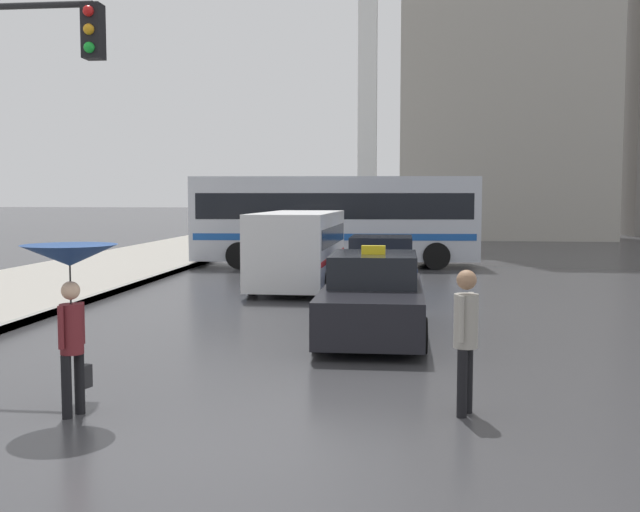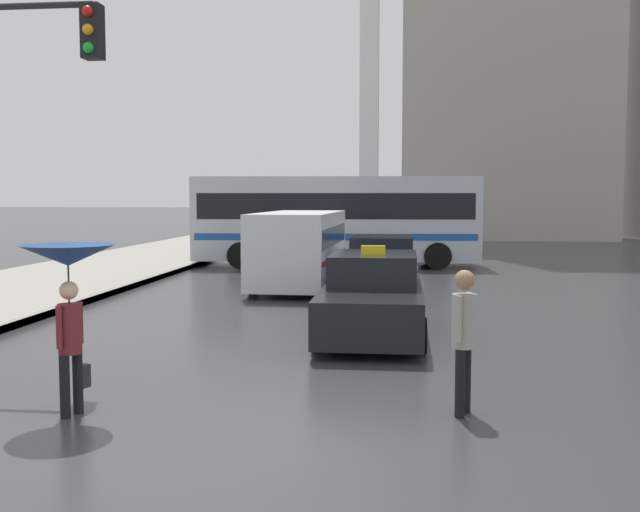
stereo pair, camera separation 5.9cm
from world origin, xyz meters
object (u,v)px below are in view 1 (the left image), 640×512
(city_bus, at_px, (335,217))
(pedestrian_man, at_px, (466,330))
(sedan_red, at_px, (381,269))
(taxi, at_px, (373,298))
(pedestrian_with_umbrella, at_px, (70,274))
(monument_cross, at_px, (368,38))
(ambulance_van, at_px, (299,246))

(city_bus, height_order, pedestrian_man, city_bus)
(sedan_red, distance_m, city_bus, 8.25)
(taxi, relative_size, pedestrian_with_umbrella, 2.32)
(pedestrian_with_umbrella, relative_size, monument_cross, 0.11)
(monument_cross, bearing_deg, pedestrian_with_umbrella, -94.14)
(monument_cross, bearing_deg, pedestrian_man, -84.85)
(taxi, bearing_deg, ambulance_van, -71.17)
(taxi, bearing_deg, pedestrian_man, 104.57)
(sedan_red, bearing_deg, taxi, 90.22)
(city_bus, xyz_separation_m, monument_cross, (0.72, 9.61, 8.38))
(taxi, xyz_separation_m, ambulance_van, (-2.39, 7.01, 0.49))
(ambulance_van, distance_m, pedestrian_man, 12.52)
(ambulance_van, height_order, pedestrian_man, ambulance_van)
(monument_cross, bearing_deg, sedan_red, -86.01)
(city_bus, distance_m, monument_cross, 12.77)
(sedan_red, bearing_deg, ambulance_van, -30.67)
(sedan_red, bearing_deg, pedestrian_with_umbrella, 73.46)
(monument_cross, bearing_deg, city_bus, -94.31)
(sedan_red, relative_size, pedestrian_man, 2.56)
(taxi, xyz_separation_m, sedan_red, (-0.02, 5.60, -0.00))
(city_bus, bearing_deg, pedestrian_with_umbrella, -8.04)
(ambulance_van, bearing_deg, monument_cross, -92.72)
(pedestrian_man, height_order, monument_cross, monument_cross)
(pedestrian_with_umbrella, bearing_deg, monument_cross, 12.61)
(sedan_red, height_order, pedestrian_man, pedestrian_man)
(pedestrian_man, bearing_deg, city_bus, -147.68)
(pedestrian_with_umbrella, bearing_deg, taxi, -14.32)
(monument_cross, bearing_deg, ambulance_van, -94.05)
(ambulance_van, relative_size, pedestrian_man, 3.25)
(pedestrian_with_umbrella, height_order, pedestrian_man, pedestrian_with_umbrella)
(sedan_red, distance_m, ambulance_van, 2.80)
(city_bus, distance_m, pedestrian_man, 18.79)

